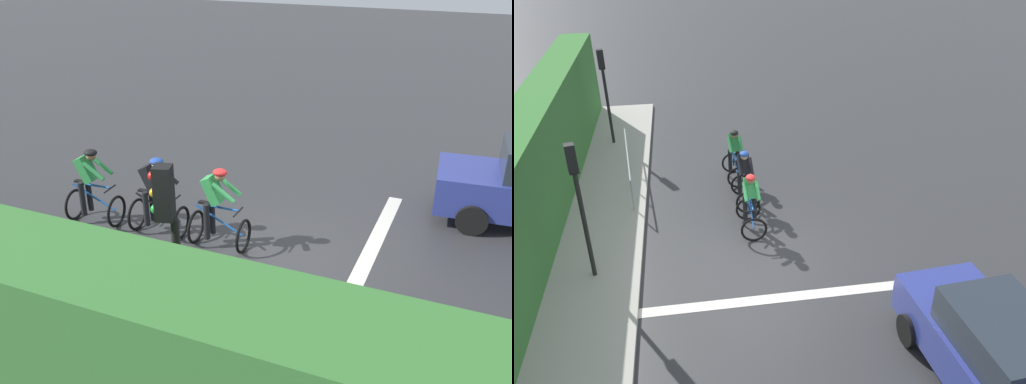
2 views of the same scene
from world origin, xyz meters
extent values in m
plane|color=#333335|center=(0.00, 0.00, 0.00)|extent=(80.00, 80.00, 0.00)
cube|color=#ADA89E|center=(-4.30, 2.00, 0.06)|extent=(2.80, 18.35, 0.12)
cube|color=gray|center=(-5.20, 2.00, 0.30)|extent=(0.44, 18.35, 0.59)
cube|color=#387533|center=(-5.50, 2.00, 1.54)|extent=(1.10, 18.35, 3.08)
cube|color=silver|center=(0.00, -1.44, 0.00)|extent=(7.00, 0.30, 0.01)
torus|color=black|center=(-0.19, 3.69, 0.34)|extent=(0.68, 0.11, 0.68)
torus|color=black|center=(-0.26, 4.71, 0.34)|extent=(0.68, 0.11, 0.68)
cylinder|color=#1E59B2|center=(-0.23, 4.20, 0.59)|extent=(0.12, 0.99, 0.51)
cylinder|color=#1E59B2|center=(-0.25, 4.51, 0.62)|extent=(0.04, 0.04, 0.55)
cylinder|color=#1E59B2|center=(-0.22, 4.15, 0.87)|extent=(0.10, 0.72, 0.04)
cube|color=black|center=(-0.25, 4.51, 0.91)|extent=(0.12, 0.23, 0.04)
cylinder|color=black|center=(-0.20, 3.79, 0.84)|extent=(0.42, 0.06, 0.03)
cube|color=green|center=(-0.23, 4.30, 1.21)|extent=(0.33, 0.43, 0.57)
sphere|color=#9E7051|center=(-0.22, 4.15, 1.52)|extent=(0.20, 0.20, 0.20)
ellipsoid|color=black|center=(-0.22, 4.15, 1.59)|extent=(0.26, 0.30, 0.14)
cylinder|color=black|center=(-0.12, 4.41, 0.57)|extent=(0.12, 0.12, 0.74)
cylinder|color=black|center=(-0.36, 4.40, 0.57)|extent=(0.12, 0.12, 0.74)
cylinder|color=green|center=(-0.05, 4.03, 1.26)|extent=(0.12, 0.48, 0.37)
cylinder|color=green|center=(-0.37, 4.01, 1.26)|extent=(0.12, 0.48, 0.37)
torus|color=black|center=(-0.09, 2.20, 0.34)|extent=(0.68, 0.08, 0.68)
torus|color=black|center=(-0.13, 3.22, 0.34)|extent=(0.68, 0.08, 0.68)
cylinder|color=black|center=(-0.11, 2.71, 0.59)|extent=(0.08, 0.99, 0.51)
cylinder|color=black|center=(-0.12, 3.02, 0.62)|extent=(0.04, 0.04, 0.55)
cylinder|color=black|center=(-0.11, 2.66, 0.87)|extent=(0.07, 0.72, 0.04)
cube|color=black|center=(-0.12, 3.02, 0.91)|extent=(0.11, 0.22, 0.04)
cylinder|color=black|center=(-0.10, 2.31, 0.84)|extent=(0.42, 0.05, 0.03)
cube|color=black|center=(-0.12, 2.82, 1.21)|extent=(0.31, 0.42, 0.57)
sphere|color=tan|center=(-0.11, 2.66, 1.52)|extent=(0.20, 0.20, 0.20)
ellipsoid|color=#264CB2|center=(-0.11, 2.66, 1.59)|extent=(0.25, 0.29, 0.14)
cylinder|color=black|center=(0.00, 2.92, 0.57)|extent=(0.12, 0.12, 0.74)
cylinder|color=black|center=(-0.24, 2.91, 0.57)|extent=(0.12, 0.12, 0.74)
cylinder|color=black|center=(0.05, 2.54, 1.26)|extent=(0.11, 0.48, 0.37)
cylinder|color=black|center=(-0.27, 2.52, 1.26)|extent=(0.11, 0.48, 0.37)
torus|color=black|center=(-0.12, 0.83, 0.34)|extent=(0.68, 0.07, 0.68)
torus|color=black|center=(-0.14, 1.84, 0.34)|extent=(0.68, 0.07, 0.68)
cylinder|color=#1E59B2|center=(-0.13, 1.34, 0.59)|extent=(0.06, 0.99, 0.51)
cylinder|color=#1E59B2|center=(-0.13, 1.64, 0.62)|extent=(0.04, 0.04, 0.55)
cylinder|color=#1E59B2|center=(-0.13, 1.28, 0.87)|extent=(0.06, 0.71, 0.04)
cube|color=black|center=(-0.13, 1.64, 0.91)|extent=(0.10, 0.22, 0.04)
cylinder|color=black|center=(-0.12, 0.93, 0.84)|extent=(0.42, 0.04, 0.03)
cube|color=green|center=(-0.13, 1.44, 1.21)|extent=(0.31, 0.41, 0.57)
sphere|color=#9E7051|center=(-0.13, 1.28, 1.52)|extent=(0.20, 0.20, 0.20)
ellipsoid|color=red|center=(-0.13, 1.28, 1.59)|extent=(0.24, 0.28, 0.14)
cylinder|color=black|center=(-0.01, 1.54, 0.57)|extent=(0.12, 0.12, 0.74)
cylinder|color=black|center=(-0.25, 1.54, 0.57)|extent=(0.12, 0.12, 0.74)
cylinder|color=green|center=(0.04, 1.15, 1.26)|extent=(0.10, 0.48, 0.37)
cylinder|color=green|center=(-0.28, 1.15, 1.26)|extent=(0.10, 0.48, 0.37)
cube|color=navy|center=(3.30, -4.34, 0.70)|extent=(2.00, 4.21, 0.80)
cube|color=#262D38|center=(3.32, -4.59, 1.43)|extent=(1.65, 2.24, 0.66)
cylinder|color=black|center=(2.37, -3.14, 0.32)|extent=(0.27, 0.65, 0.64)
cylinder|color=black|center=(4.03, -3.01, 0.32)|extent=(0.27, 0.65, 0.64)
cube|color=#EAEACC|center=(2.64, -2.38, 0.80)|extent=(0.29, 0.10, 0.16)
cube|color=#EAEACC|center=(3.66, -2.30, 0.80)|extent=(0.29, 0.10, 0.16)
cylinder|color=black|center=(-3.93, -0.08, 1.35)|extent=(0.10, 0.10, 2.70)
cube|color=black|center=(-3.96, 0.02, 3.02)|extent=(0.25, 0.25, 0.64)
sphere|color=red|center=(-3.99, 0.12, 3.22)|extent=(0.11, 0.11, 0.11)
sphere|color=orange|center=(-3.99, 0.12, 3.02)|extent=(0.11, 0.11, 0.11)
sphere|color=green|center=(-3.99, 0.12, 2.82)|extent=(0.11, 0.11, 0.11)
cylinder|color=black|center=(-4.15, 7.45, 1.35)|extent=(0.10, 0.10, 2.70)
cube|color=black|center=(-4.18, 7.55, 3.02)|extent=(0.24, 0.24, 0.64)
sphere|color=red|center=(-4.20, 7.65, 3.22)|extent=(0.11, 0.11, 0.11)
sphere|color=orange|center=(-4.20, 7.65, 3.02)|extent=(0.11, 0.11, 0.11)
sphere|color=green|center=(-4.20, 7.65, 2.82)|extent=(0.11, 0.11, 0.11)
cylinder|color=#999EA3|center=(-3.40, 4.58, 1.00)|extent=(0.47, 3.74, 0.05)
cylinder|color=#999EA3|center=(-3.19, 2.71, 0.50)|extent=(0.04, 0.04, 1.00)
cylinder|color=#999EA3|center=(-3.33, 3.96, 0.50)|extent=(0.04, 0.04, 1.00)
cylinder|color=#999EA3|center=(-3.47, 5.20, 0.50)|extent=(0.04, 0.04, 1.00)
cylinder|color=#999EA3|center=(-3.61, 6.45, 0.50)|extent=(0.04, 0.04, 1.00)
camera|label=1|loc=(-8.73, -3.13, 5.61)|focal=39.71mm
camera|label=2|loc=(-1.56, -10.30, 7.76)|focal=37.39mm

